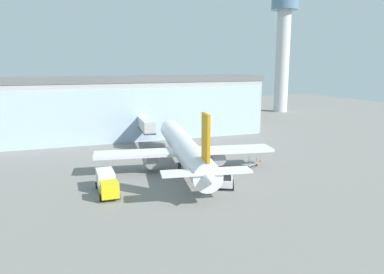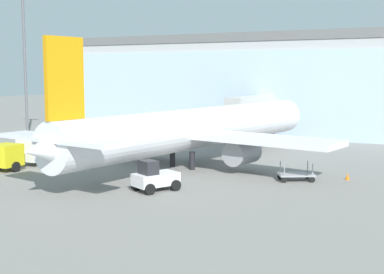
{
  "view_description": "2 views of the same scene",
  "coord_description": "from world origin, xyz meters",
  "px_view_note": "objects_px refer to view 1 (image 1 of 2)",
  "views": [
    {
      "loc": [
        -19.21,
        -48.91,
        16.85
      ],
      "look_at": [
        4.2,
        8.36,
        4.62
      ],
      "focal_mm": 35.0,
      "sensor_mm": 36.0,
      "label": 1
    },
    {
      "loc": [
        22.63,
        -38.59,
        8.62
      ],
      "look_at": [
        1.79,
        5.25,
        2.71
      ],
      "focal_mm": 50.0,
      "sensor_mm": 36.0,
      "label": 2
    }
  ],
  "objects_px": {
    "catering_truck": "(107,182)",
    "safety_cone_nose": "(219,181)",
    "pushback_tug": "(226,181)",
    "baggage_cart": "(249,164)",
    "control_tower": "(283,42)",
    "airplane": "(184,148)",
    "safety_cone_wingtip": "(261,160)",
    "jet_bridge": "(145,125)"
  },
  "relations": [
    {
      "from": "airplane",
      "to": "control_tower",
      "type": "bearing_deg",
      "value": -34.91
    },
    {
      "from": "safety_cone_nose",
      "to": "safety_cone_wingtip",
      "type": "height_order",
      "value": "same"
    },
    {
      "from": "baggage_cart",
      "to": "pushback_tug",
      "type": "distance_m",
      "value": 11.62
    },
    {
      "from": "catering_truck",
      "to": "pushback_tug",
      "type": "height_order",
      "value": "catering_truck"
    },
    {
      "from": "airplane",
      "to": "catering_truck",
      "type": "relative_size",
      "value": 5.18
    },
    {
      "from": "baggage_cart",
      "to": "safety_cone_wingtip",
      "type": "relative_size",
      "value": 5.86
    },
    {
      "from": "pushback_tug",
      "to": "safety_cone_wingtip",
      "type": "xyz_separation_m",
      "value": [
        12.09,
        10.13,
        -0.7
      ]
    },
    {
      "from": "pushback_tug",
      "to": "control_tower",
      "type": "bearing_deg",
      "value": -12.52
    },
    {
      "from": "jet_bridge",
      "to": "catering_truck",
      "type": "relative_size",
      "value": 1.68
    },
    {
      "from": "airplane",
      "to": "safety_cone_wingtip",
      "type": "xyz_separation_m",
      "value": [
        13.94,
        -1.03,
        -3.14
      ]
    },
    {
      "from": "control_tower",
      "to": "safety_cone_wingtip",
      "type": "relative_size",
      "value": 71.12
    },
    {
      "from": "pushback_tug",
      "to": "safety_cone_wingtip",
      "type": "bearing_deg",
      "value": -22.54
    },
    {
      "from": "catering_truck",
      "to": "safety_cone_nose",
      "type": "distance_m",
      "value": 15.59
    },
    {
      "from": "airplane",
      "to": "safety_cone_nose",
      "type": "xyz_separation_m",
      "value": [
        1.76,
        -9.05,
        -3.14
      ]
    },
    {
      "from": "control_tower",
      "to": "airplane",
      "type": "xyz_separation_m",
      "value": [
        -57.84,
        -55.49,
        -20.43
      ]
    },
    {
      "from": "control_tower",
      "to": "baggage_cart",
      "type": "height_order",
      "value": "control_tower"
    },
    {
      "from": "pushback_tug",
      "to": "jet_bridge",
      "type": "bearing_deg",
      "value": 32.79
    },
    {
      "from": "catering_truck",
      "to": "safety_cone_nose",
      "type": "relative_size",
      "value": 13.44
    },
    {
      "from": "airplane",
      "to": "baggage_cart",
      "type": "height_order",
      "value": "airplane"
    },
    {
      "from": "control_tower",
      "to": "airplane",
      "type": "height_order",
      "value": "control_tower"
    },
    {
      "from": "catering_truck",
      "to": "baggage_cart",
      "type": "xyz_separation_m",
      "value": [
        23.94,
        3.83,
        -0.97
      ]
    },
    {
      "from": "airplane",
      "to": "catering_truck",
      "type": "distance_m",
      "value": 15.47
    },
    {
      "from": "pushback_tug",
      "to": "baggage_cart",
      "type": "bearing_deg",
      "value": -19.13
    },
    {
      "from": "control_tower",
      "to": "safety_cone_wingtip",
      "type": "xyz_separation_m",
      "value": [
        -43.9,
        -56.52,
        -23.56
      ]
    },
    {
      "from": "safety_cone_wingtip",
      "to": "airplane",
      "type": "bearing_deg",
      "value": 175.78
    },
    {
      "from": "control_tower",
      "to": "safety_cone_wingtip",
      "type": "height_order",
      "value": "control_tower"
    },
    {
      "from": "airplane",
      "to": "pushback_tug",
      "type": "height_order",
      "value": "airplane"
    },
    {
      "from": "jet_bridge",
      "to": "catering_truck",
      "type": "bearing_deg",
      "value": 161.62
    },
    {
      "from": "baggage_cart",
      "to": "catering_truck",
      "type": "bearing_deg",
      "value": -19.45
    },
    {
      "from": "jet_bridge",
      "to": "airplane",
      "type": "bearing_deg",
      "value": -170.28
    },
    {
      "from": "baggage_cart",
      "to": "control_tower",
      "type": "bearing_deg",
      "value": -157.56
    },
    {
      "from": "baggage_cart",
      "to": "pushback_tug",
      "type": "bearing_deg",
      "value": 14.82
    },
    {
      "from": "airplane",
      "to": "baggage_cart",
      "type": "relative_size",
      "value": 11.89
    },
    {
      "from": "airplane",
      "to": "safety_cone_nose",
      "type": "distance_m",
      "value": 9.74
    },
    {
      "from": "catering_truck",
      "to": "safety_cone_nose",
      "type": "bearing_deg",
      "value": 85.16
    },
    {
      "from": "jet_bridge",
      "to": "pushback_tug",
      "type": "relative_size",
      "value": 3.36
    },
    {
      "from": "airplane",
      "to": "pushback_tug",
      "type": "relative_size",
      "value": 10.39
    },
    {
      "from": "jet_bridge",
      "to": "safety_cone_nose",
      "type": "height_order",
      "value": "jet_bridge"
    },
    {
      "from": "jet_bridge",
      "to": "safety_cone_nose",
      "type": "distance_m",
      "value": 29.31
    },
    {
      "from": "baggage_cart",
      "to": "safety_cone_wingtip",
      "type": "distance_m",
      "value": 4.25
    },
    {
      "from": "control_tower",
      "to": "safety_cone_nose",
      "type": "relative_size",
      "value": 71.12
    },
    {
      "from": "baggage_cart",
      "to": "safety_cone_wingtip",
      "type": "xyz_separation_m",
      "value": [
        3.65,
        2.16,
        -0.23
      ]
    }
  ]
}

